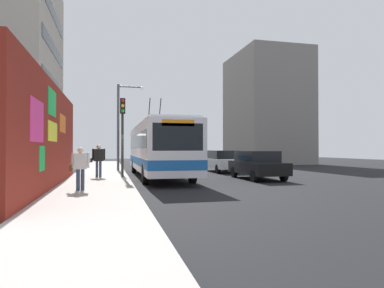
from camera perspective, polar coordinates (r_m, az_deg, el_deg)
ground_plane at (r=19.19m, az=-10.63°, el=-5.90°), size 80.00×80.00×0.00m
sidewalk_slab at (r=19.17m, az=-15.43°, el=-5.66°), size 48.00×3.20×0.15m
graffiti_wall at (r=14.99m, az=-22.63°, el=1.12°), size 13.44×0.32×4.38m
building_far_left at (r=34.68m, az=-27.50°, el=11.31°), size 12.99×6.28×17.86m
building_far_right at (r=41.40m, az=12.35°, el=5.81°), size 10.03×7.42×12.91m
city_bus at (r=20.45m, az=-5.74°, el=-0.61°), size 12.46×2.61×4.96m
parked_car_black at (r=19.30m, az=10.91°, el=-3.38°), size 4.35×1.90×1.58m
parked_car_white at (r=24.97m, az=5.10°, el=-2.80°), size 4.80×1.91×1.58m
pedestrian_midblock at (r=19.28m, az=-15.49°, el=-2.26°), size 0.24×0.78×1.78m
pedestrian_near_wall at (r=13.37m, az=-18.34°, el=-3.45°), size 0.22×0.73×1.60m
traffic_light at (r=18.92m, az=-11.63°, el=3.31°), size 0.49×0.28×4.34m
street_lamp at (r=25.19m, az=-11.81°, el=3.92°), size 0.44×1.93×6.24m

